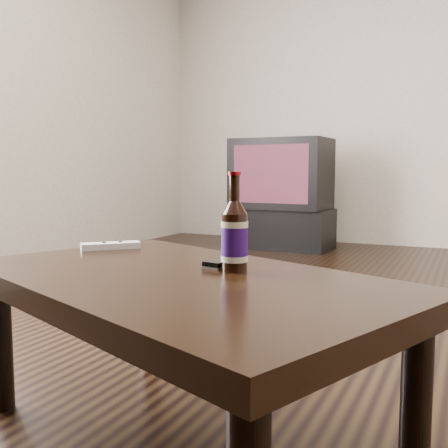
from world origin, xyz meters
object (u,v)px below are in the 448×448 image
at_px(coffee_table, 178,297).
at_px(remote, 111,246).
at_px(tv_stand, 281,228).
at_px(phone, 221,263).
at_px(tv, 281,174).
at_px(beer_bottle, 235,236).

height_order(coffee_table, remote, remote).
relative_size(tv_stand, phone, 7.67).
xyz_separation_m(tv, phone, (0.94, -3.18, -0.22)).
distance_m(tv_stand, phone, 3.33).
distance_m(tv, phone, 3.32).
xyz_separation_m(tv_stand, tv, (-0.00, -0.00, 0.49)).
relative_size(tv, coffee_table, 0.63).
xyz_separation_m(tv_stand, remote, (0.47, -3.05, 0.27)).
height_order(tv_stand, beer_bottle, beer_bottle).
xyz_separation_m(tv, coffee_table, (0.88, -3.32, -0.29)).
height_order(coffee_table, phone, phone).
xyz_separation_m(coffee_table, remote, (-0.42, 0.27, 0.07)).
bearing_deg(tv_stand, coffee_table, -72.52).
bearing_deg(beer_bottle, coffee_table, -136.99).
relative_size(beer_bottle, remote, 1.48).
relative_size(tv, beer_bottle, 3.32).
bearing_deg(coffee_table, phone, 69.45).
distance_m(tv, coffee_table, 3.45).
relative_size(beer_bottle, phone, 2.19).
bearing_deg(tv_stand, tv, -90.00).
bearing_deg(tv_stand, beer_bottle, -70.26).
bearing_deg(phone, remote, 174.45).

